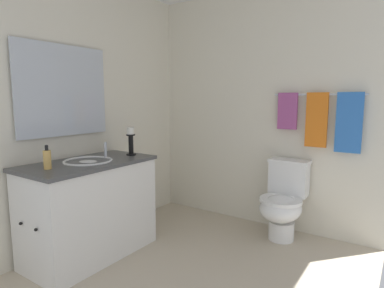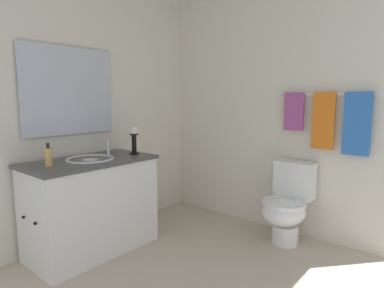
# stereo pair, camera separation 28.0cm
# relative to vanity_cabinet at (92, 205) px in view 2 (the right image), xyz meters

# --- Properties ---
(floor) EXTENTS (2.43, 2.79, 0.02)m
(floor) POSITION_rel_vanity_cabinet_xyz_m (0.89, 0.12, -0.42)
(floor) COLOR beige
(floor) RESTS_ON ground
(wall_back) EXTENTS (2.43, 0.04, 2.45)m
(wall_back) POSITION_rel_vanity_cabinet_xyz_m (0.89, 1.52, 0.81)
(wall_back) COLOR silver
(wall_back) RESTS_ON ground
(wall_left) EXTENTS (0.04, 2.79, 2.45)m
(wall_left) POSITION_rel_vanity_cabinet_xyz_m (-0.33, 0.12, 0.81)
(wall_left) COLOR silver
(wall_left) RESTS_ON ground
(vanity_cabinet) EXTENTS (0.58, 1.09, 0.82)m
(vanity_cabinet) POSITION_rel_vanity_cabinet_xyz_m (0.00, 0.00, 0.00)
(vanity_cabinet) COLOR white
(vanity_cabinet) RESTS_ON ground
(sink_basin) EXTENTS (0.40, 0.40, 0.24)m
(sink_basin) POSITION_rel_vanity_cabinet_xyz_m (0.00, 0.00, 0.37)
(sink_basin) COLOR white
(sink_basin) RESTS_ON vanity_cabinet
(mirror) EXTENTS (0.02, 0.86, 0.77)m
(mirror) POSITION_rel_vanity_cabinet_xyz_m (-0.28, 0.00, 0.99)
(mirror) COLOR silver
(candle_holder_tall) EXTENTS (0.09, 0.09, 0.26)m
(candle_holder_tall) POSITION_rel_vanity_cabinet_xyz_m (0.08, 0.43, 0.54)
(candle_holder_tall) COLOR black
(candle_holder_tall) RESTS_ON vanity_cabinet
(soap_bottle) EXTENTS (0.06, 0.06, 0.18)m
(soap_bottle) POSITION_rel_vanity_cabinet_xyz_m (-0.00, -0.36, 0.48)
(soap_bottle) COLOR #E5B259
(soap_bottle) RESTS_ON vanity_cabinet
(toilet) EXTENTS (0.39, 0.54, 0.75)m
(toilet) POSITION_rel_vanity_cabinet_xyz_m (1.25, 1.23, -0.04)
(toilet) COLOR white
(toilet) RESTS_ON ground
(towel_bar) EXTENTS (0.83, 0.02, 0.02)m
(towel_bar) POSITION_rel_vanity_cabinet_xyz_m (1.47, 1.46, 0.96)
(towel_bar) COLOR silver
(towel_near_vanity) EXTENTS (0.19, 0.03, 0.35)m
(towel_near_vanity) POSITION_rel_vanity_cabinet_xyz_m (1.20, 1.44, 0.81)
(towel_near_vanity) COLOR #A54C8C
(towel_near_vanity) RESTS_ON towel_bar
(towel_center) EXTENTS (0.19, 0.03, 0.51)m
(towel_center) POSITION_rel_vanity_cabinet_xyz_m (1.47, 1.44, 0.73)
(towel_center) COLOR orange
(towel_center) RESTS_ON towel_bar
(towel_near_corner) EXTENTS (0.22, 0.03, 0.54)m
(towel_near_corner) POSITION_rel_vanity_cabinet_xyz_m (1.75, 1.44, 0.72)
(towel_near_corner) COLOR blue
(towel_near_corner) RESTS_ON towel_bar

